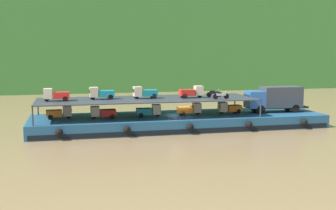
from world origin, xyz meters
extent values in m
plane|color=olive|center=(0.00, 0.00, 0.00)|extent=(400.00, 400.00, 0.00)
cube|color=#387533|center=(0.00, 57.34, 21.25)|extent=(142.22, 27.94, 42.50)
cube|color=navy|center=(0.00, 0.00, 0.75)|extent=(33.81, 8.47, 1.50)
cube|color=black|center=(0.00, -4.25, 0.35)|extent=(33.13, 0.06, 0.50)
sphere|color=black|center=(-13.52, -4.46, 0.85)|extent=(0.77, 0.77, 0.77)
sphere|color=black|center=(-6.76, -4.46, 0.85)|extent=(0.77, 0.77, 0.77)
sphere|color=black|center=(0.00, -4.46, 0.85)|extent=(0.77, 0.77, 0.77)
sphere|color=black|center=(6.76, -4.46, 0.85)|extent=(0.77, 0.77, 0.77)
sphere|color=black|center=(13.52, -4.46, 0.85)|extent=(0.77, 0.77, 0.77)
cube|color=#285BA3|center=(9.31, -0.26, 3.10)|extent=(2.08, 2.26, 2.00)
cube|color=#192833|center=(8.28, -0.22, 3.45)|extent=(0.13, 1.84, 0.60)
cube|color=#33383D|center=(12.70, -0.38, 3.35)|extent=(4.88, 2.47, 2.50)
cube|color=black|center=(12.70, -0.38, 2.05)|extent=(6.85, 1.63, 0.20)
cylinder|color=black|center=(9.74, 0.74, 2.00)|extent=(1.01, 0.32, 1.00)
cylinder|color=black|center=(9.67, -1.28, 2.00)|extent=(1.01, 0.32, 1.00)
cylinder|color=black|center=(14.18, 0.58, 2.00)|extent=(1.01, 0.32, 1.00)
cylinder|color=black|center=(14.11, -1.44, 2.00)|extent=(1.01, 0.32, 1.00)
cylinder|color=#2D333D|center=(8.42, 3.75, 2.50)|extent=(0.16, 0.16, 2.00)
cylinder|color=#2D333D|center=(8.42, -3.75, 2.50)|extent=(0.16, 0.16, 2.00)
cylinder|color=#2D333D|center=(-16.02, 3.75, 2.50)|extent=(0.16, 0.16, 2.00)
cylinder|color=#2D333D|center=(-16.02, -3.75, 2.50)|extent=(0.16, 0.16, 2.00)
cube|color=#2D333D|center=(-3.80, 0.00, 3.45)|extent=(24.61, 7.67, 0.10)
cube|color=orange|center=(-14.12, 0.28, 2.13)|extent=(1.76, 1.29, 0.70)
cube|color=#C6B793|center=(-12.72, 0.35, 2.33)|extent=(0.95, 1.05, 1.10)
cube|color=#19232D|center=(-12.25, 0.38, 2.44)|extent=(0.09, 0.85, 0.38)
cylinder|color=black|center=(-12.57, 0.36, 1.78)|extent=(0.57, 0.17, 0.56)
cylinder|color=black|center=(-14.49, -0.27, 1.78)|extent=(0.57, 0.17, 0.56)
cylinder|color=black|center=(-14.55, 0.79, 1.78)|extent=(0.57, 0.17, 0.56)
cube|color=red|center=(-8.34, -0.58, 2.13)|extent=(1.75, 1.27, 0.70)
cube|color=#C6B793|center=(-9.74, -0.63, 2.33)|extent=(0.94, 1.03, 1.10)
cube|color=#19232D|center=(-10.21, -0.65, 2.44)|extent=(0.07, 0.85, 0.38)
cylinder|color=black|center=(-9.89, -0.64, 1.78)|extent=(0.57, 0.16, 0.56)
cylinder|color=black|center=(-7.96, -0.04, 1.78)|extent=(0.57, 0.16, 0.56)
cylinder|color=black|center=(-7.92, -1.09, 1.78)|extent=(0.57, 0.16, 0.56)
cube|color=teal|center=(-4.29, -0.55, 2.13)|extent=(1.77, 1.30, 0.70)
cube|color=beige|center=(-2.89, -0.63, 2.33)|extent=(0.96, 1.05, 1.10)
cube|color=#19232D|center=(-2.42, -0.66, 2.44)|extent=(0.09, 0.85, 0.38)
cylinder|color=black|center=(-2.74, -0.64, 1.78)|extent=(0.57, 0.17, 0.56)
cylinder|color=black|center=(-4.72, -1.05, 1.78)|extent=(0.57, 0.17, 0.56)
cylinder|color=black|center=(-4.65, 0.01, 1.78)|extent=(0.57, 0.17, 0.56)
cube|color=orange|center=(0.58, -0.31, 2.13)|extent=(1.73, 1.25, 0.70)
cube|color=beige|center=(1.98, -0.34, 2.33)|extent=(0.93, 1.02, 1.10)
cube|color=#19232D|center=(2.45, -0.36, 2.44)|extent=(0.06, 0.85, 0.38)
cylinder|color=black|center=(2.13, -0.35, 1.78)|extent=(0.56, 0.16, 0.56)
cylinder|color=black|center=(0.17, -0.82, 1.78)|extent=(0.56, 0.16, 0.56)
cylinder|color=black|center=(0.19, 0.24, 1.78)|extent=(0.56, 0.16, 0.56)
cube|color=orange|center=(6.61, -0.29, 2.13)|extent=(1.74, 1.25, 0.70)
cube|color=beige|center=(5.21, -0.34, 2.33)|extent=(0.93, 1.03, 1.10)
cube|color=#19232D|center=(4.74, -0.35, 2.44)|extent=(0.07, 0.85, 0.38)
cylinder|color=black|center=(5.06, -0.34, 1.78)|extent=(0.56, 0.16, 0.56)
cylinder|color=black|center=(6.99, 0.25, 1.78)|extent=(0.56, 0.16, 0.56)
cylinder|color=black|center=(7.03, -0.81, 1.78)|extent=(0.56, 0.16, 0.56)
cube|color=red|center=(-13.27, -0.07, 4.13)|extent=(1.71, 1.22, 0.70)
cube|color=beige|center=(-14.67, -0.06, 4.33)|extent=(0.91, 1.01, 1.10)
cube|color=#19232D|center=(-15.14, -0.05, 4.44)|extent=(0.05, 0.85, 0.38)
cylinder|color=black|center=(-14.82, -0.05, 3.78)|extent=(0.56, 0.15, 0.56)
cylinder|color=black|center=(-12.86, 0.46, 3.78)|extent=(0.56, 0.15, 0.56)
cylinder|color=black|center=(-12.87, -0.60, 3.78)|extent=(0.56, 0.15, 0.56)
cube|color=teal|center=(-8.36, 0.54, 4.13)|extent=(1.73, 1.25, 0.70)
cube|color=#C6B793|center=(-9.76, 0.50, 4.33)|extent=(0.93, 1.02, 1.10)
cube|color=#19232D|center=(-10.23, 0.49, 4.44)|extent=(0.06, 0.85, 0.38)
cylinder|color=black|center=(-9.91, 0.50, 3.78)|extent=(0.56, 0.16, 0.56)
cylinder|color=black|center=(-7.98, 1.08, 3.78)|extent=(0.56, 0.16, 0.56)
cylinder|color=black|center=(-7.95, 0.02, 3.78)|extent=(0.56, 0.16, 0.56)
cube|color=teal|center=(-3.48, 0.25, 4.13)|extent=(1.76, 1.28, 0.70)
cube|color=beige|center=(-4.88, 0.18, 4.33)|extent=(0.95, 1.04, 1.10)
cube|color=#19232D|center=(-5.35, 0.16, 4.44)|extent=(0.08, 0.85, 0.38)
cylinder|color=black|center=(-5.03, 0.17, 3.78)|extent=(0.57, 0.17, 0.56)
cylinder|color=black|center=(-3.11, 0.80, 3.78)|extent=(0.57, 0.17, 0.56)
cylinder|color=black|center=(-3.05, -0.26, 3.78)|extent=(0.57, 0.17, 0.56)
cube|color=red|center=(0.81, -0.31, 4.13)|extent=(1.71, 1.22, 0.70)
cube|color=beige|center=(2.21, -0.29, 4.33)|extent=(0.91, 1.01, 1.10)
cube|color=#19232D|center=(2.68, -0.29, 4.44)|extent=(0.05, 0.85, 0.38)
cylinder|color=black|center=(2.36, -0.29, 3.78)|extent=(0.56, 0.15, 0.56)
cylinder|color=black|center=(0.42, -0.84, 3.78)|extent=(0.56, 0.15, 0.56)
cylinder|color=black|center=(0.41, 0.22, 3.78)|extent=(0.56, 0.15, 0.56)
cylinder|color=black|center=(4.89, -2.31, 3.80)|extent=(0.60, 0.11, 0.60)
cylinder|color=black|center=(3.59, -2.29, 3.80)|extent=(0.60, 0.11, 0.60)
cube|color=#B7B7BC|center=(4.24, -2.30, 4.02)|extent=(1.10, 0.22, 0.28)
cube|color=black|center=(3.99, -2.30, 4.20)|extent=(0.60, 0.21, 0.12)
cylinder|color=#B2B2B7|center=(4.79, -2.31, 4.35)|extent=(0.05, 0.55, 0.04)
cylinder|color=black|center=(4.90, 0.02, 3.80)|extent=(0.60, 0.12, 0.60)
cylinder|color=black|center=(3.60, -0.02, 3.80)|extent=(0.60, 0.12, 0.60)
cube|color=black|center=(4.25, 0.00, 4.02)|extent=(1.11, 0.24, 0.28)
cube|color=black|center=(4.00, -0.01, 4.20)|extent=(0.61, 0.22, 0.12)
cylinder|color=#B2B2B7|center=(4.80, 0.02, 4.35)|extent=(0.06, 0.55, 0.04)
camera|label=1|loc=(-12.36, -46.63, 8.76)|focal=44.78mm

